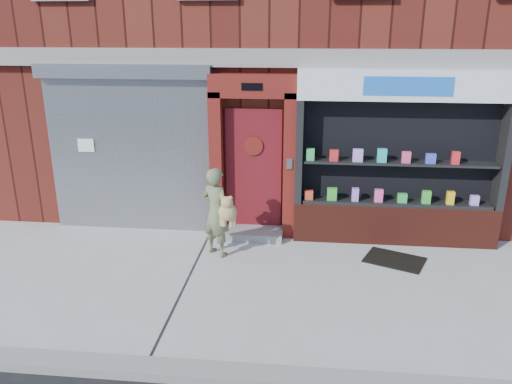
# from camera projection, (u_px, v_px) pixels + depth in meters

# --- Properties ---
(ground) EXTENTS (80.00, 80.00, 0.00)m
(ground) POSITION_uv_depth(u_px,v_px,m) (290.00, 285.00, 7.40)
(ground) COLOR #9E9E99
(ground) RESTS_ON ground
(curb) EXTENTS (60.00, 0.30, 0.12)m
(curb) POSITION_uv_depth(u_px,v_px,m) (282.00, 378.00, 5.35)
(curb) COLOR gray
(curb) RESTS_ON ground
(building) EXTENTS (12.00, 8.16, 8.00)m
(building) POSITION_uv_depth(u_px,v_px,m) (303.00, 11.00, 11.79)
(building) COLOR #491610
(building) RESTS_ON ground
(shutter_bay) EXTENTS (3.10, 0.30, 3.04)m
(shutter_bay) POSITION_uv_depth(u_px,v_px,m) (129.00, 139.00, 8.97)
(shutter_bay) COLOR gray
(shutter_bay) RESTS_ON ground
(red_door_bay) EXTENTS (1.52, 0.58, 2.90)m
(red_door_bay) POSITION_uv_depth(u_px,v_px,m) (253.00, 157.00, 8.77)
(red_door_bay) COLOR #601510
(red_door_bay) RESTS_ON ground
(pharmacy_bay) EXTENTS (3.50, 0.41, 3.00)m
(pharmacy_bay) POSITION_uv_depth(u_px,v_px,m) (398.00, 167.00, 8.51)
(pharmacy_bay) COLOR #561D14
(pharmacy_bay) RESTS_ON ground
(woman) EXTENTS (0.70, 0.62, 1.50)m
(woman) POSITION_uv_depth(u_px,v_px,m) (217.00, 212.00, 8.16)
(woman) COLOR #636C47
(woman) RESTS_ON ground
(doormat) EXTENTS (1.09, 0.95, 0.02)m
(doormat) POSITION_uv_depth(u_px,v_px,m) (394.00, 260.00, 8.17)
(doormat) COLOR black
(doormat) RESTS_ON ground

